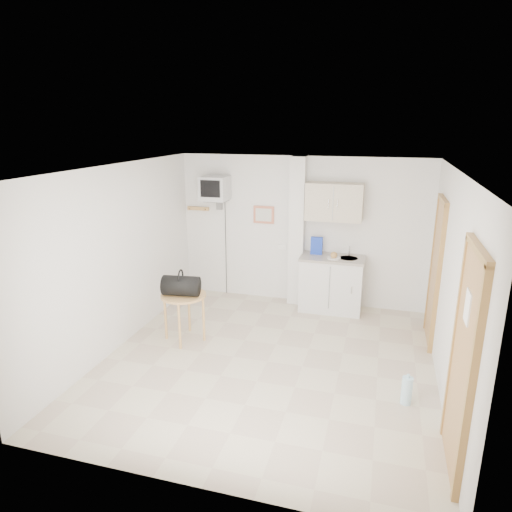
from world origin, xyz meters
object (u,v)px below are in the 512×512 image
(duffel_bag, at_px, (181,286))
(water_bottle, at_px, (407,390))
(round_table, at_px, (184,300))
(crt_television, at_px, (215,189))

(duffel_bag, xyz_separation_m, water_bottle, (3.03, -0.72, -0.68))
(round_table, height_order, water_bottle, round_table)
(round_table, bearing_deg, crt_television, 94.98)
(round_table, relative_size, duffel_bag, 1.29)
(water_bottle, bearing_deg, round_table, 165.77)
(water_bottle, bearing_deg, duffel_bag, 166.54)
(duffel_bag, relative_size, water_bottle, 1.50)
(water_bottle, bearing_deg, crt_television, 141.78)
(round_table, bearing_deg, duffel_bag, -103.08)
(round_table, bearing_deg, water_bottle, -14.23)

